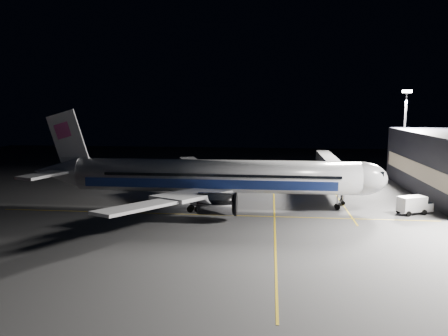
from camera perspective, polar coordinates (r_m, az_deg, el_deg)
name	(u,v)px	position (r m, az deg, el deg)	size (l,w,h in m)	color
ground	(216,206)	(75.72, -1.04, -5.01)	(200.00, 200.00, 0.00)	#4C4C4F
guide_line_main	(274,208)	(75.16, 6.58, -5.16)	(0.25, 80.00, 0.01)	gold
guide_line_cross	(211,215)	(69.95, -1.65, -6.14)	(70.00, 0.25, 0.01)	gold
guide_line_side	(337,197)	(85.86, 14.59, -3.66)	(0.25, 40.00, 0.01)	gold
airliner	(210,177)	(74.82, -1.86, -1.14)	(61.48, 54.22, 16.64)	silver
jet_bridge	(332,167)	(92.92, 13.98, 0.14)	(3.60, 34.40, 6.30)	#B2B2B7
floodlight_mast_north	(405,126)	(109.57, 22.53, 5.08)	(2.40, 0.68, 20.70)	#59595E
service_truck	(414,204)	(76.64, 23.62, -4.38)	(6.03, 4.36, 2.88)	white
baggage_tug	(180,192)	(84.57, -5.78, -3.08)	(2.81, 2.53, 1.69)	black
safety_cone_a	(214,199)	(79.61, -1.27, -4.09)	(0.45, 0.45, 0.68)	#F0500A
safety_cone_b	(196,191)	(87.67, -3.74, -2.96)	(0.39, 0.39, 0.59)	#F0500A
safety_cone_c	(212,189)	(88.83, -1.64, -2.78)	(0.43, 0.43, 0.64)	#F0500A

